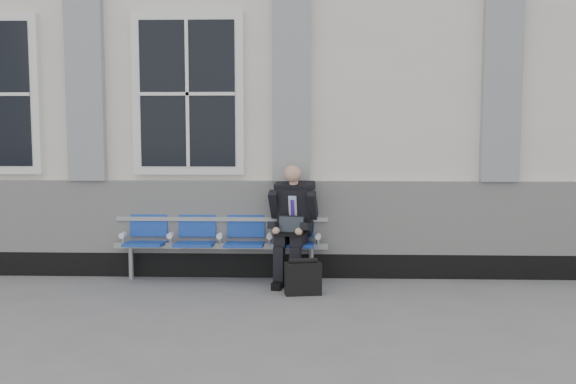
{
  "coord_description": "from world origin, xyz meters",
  "views": [
    {
      "loc": [
        1.84,
        -6.33,
        1.81
      ],
      "look_at": [
        1.58,
        0.9,
        1.12
      ],
      "focal_mm": 40.0,
      "sensor_mm": 36.0,
      "label": 1
    }
  ],
  "objects": [
    {
      "name": "briefcase",
      "position": [
        1.76,
        0.63,
        0.19
      ],
      "size": [
        0.42,
        0.23,
        0.41
      ],
      "color": "black",
      "rests_on": "ground"
    },
    {
      "name": "businessman",
      "position": [
        1.63,
        1.19,
        0.76
      ],
      "size": [
        0.6,
        0.8,
        1.41
      ],
      "color": "black",
      "rests_on": "ground"
    },
    {
      "name": "station_building",
      "position": [
        -0.02,
        3.47,
        2.22
      ],
      "size": [
        14.4,
        4.4,
        4.49
      ],
      "color": "silver",
      "rests_on": "ground"
    },
    {
      "name": "ground",
      "position": [
        0.0,
        0.0,
        0.0
      ],
      "size": [
        70.0,
        70.0,
        0.0
      ],
      "primitive_type": "plane",
      "color": "slate",
      "rests_on": "ground"
    },
    {
      "name": "bench",
      "position": [
        0.75,
        1.32,
        0.55
      ],
      "size": [
        2.6,
        0.47,
        0.91
      ],
      "color": "#9EA0A3",
      "rests_on": "ground"
    }
  ]
}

